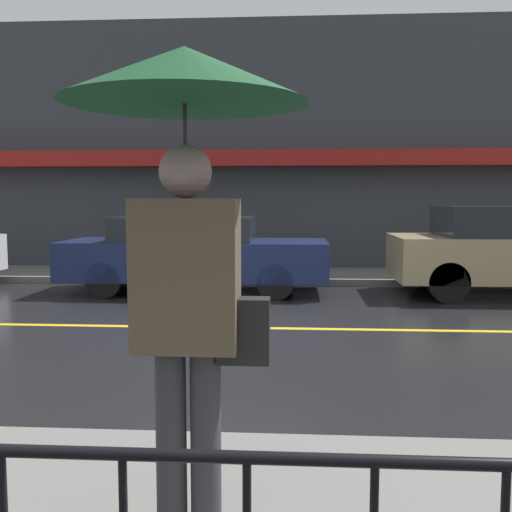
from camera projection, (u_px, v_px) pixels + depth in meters
ground_plane at (223, 328)px, 7.91m from camera, size 80.00×80.00×0.00m
sidewalk_far at (251, 275)px, 12.80m from camera, size 28.00×2.09×0.14m
lane_marking at (223, 327)px, 7.91m from camera, size 25.20×0.12×0.01m
building_storefront at (255, 148)px, 13.70m from camera, size 28.00×0.85×5.74m
pedestrian at (186, 155)px, 2.67m from camera, size 1.10×1.10×2.23m
car_navy at (194, 253)px, 10.86m from camera, size 4.74×1.70×1.38m
car_tan at (507, 250)px, 10.48m from camera, size 3.99×1.88×1.57m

